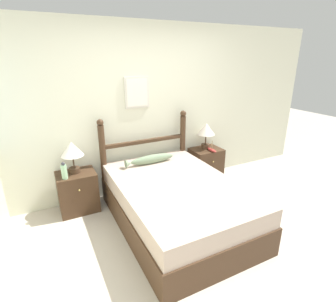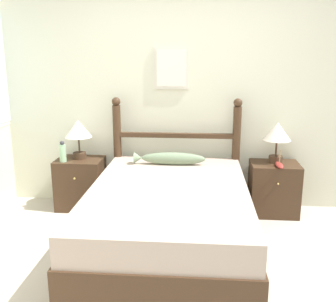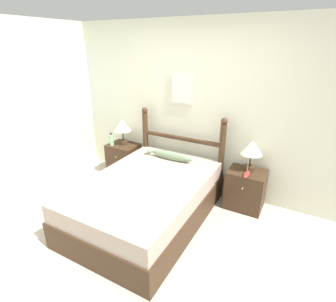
{
  "view_description": "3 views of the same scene",
  "coord_description": "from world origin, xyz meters",
  "px_view_note": "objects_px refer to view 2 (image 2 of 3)",
  "views": [
    {
      "loc": [
        -1.56,
        -1.99,
        2.07
      ],
      "look_at": [
        -0.04,
        0.99,
        0.85
      ],
      "focal_mm": 28.0,
      "sensor_mm": 36.0,
      "label": 1
    },
    {
      "loc": [
        0.13,
        -2.67,
        1.73
      ],
      "look_at": [
        -0.17,
        0.89,
        0.83
      ],
      "focal_mm": 42.0,
      "sensor_mm": 36.0,
      "label": 2
    },
    {
      "loc": [
        1.54,
        -1.89,
        2.21
      ],
      "look_at": [
        -0.1,
        1.08,
        0.81
      ],
      "focal_mm": 28.0,
      "sensor_mm": 36.0,
      "label": 3
    }
  ],
  "objects_px": {
    "bottle": "(63,152)",
    "model_boat": "(279,165)",
    "nightstand_left": "(81,183)",
    "nightstand_right": "(274,189)",
    "table_lamp_right": "(277,134)",
    "fish_pillow": "(169,158)",
    "bed": "(169,219)",
    "table_lamp_left": "(78,131)"
  },
  "relations": [
    {
      "from": "fish_pillow",
      "to": "bottle",
      "type": "bearing_deg",
      "value": 176.55
    },
    {
      "from": "nightstand_right",
      "to": "table_lamp_right",
      "type": "relative_size",
      "value": 1.3
    },
    {
      "from": "table_lamp_left",
      "to": "bottle",
      "type": "relative_size",
      "value": 1.88
    },
    {
      "from": "table_lamp_left",
      "to": "bottle",
      "type": "distance_m",
      "value": 0.29
    },
    {
      "from": "nightstand_right",
      "to": "table_lamp_left",
      "type": "xyz_separation_m",
      "value": [
        -2.16,
        0.02,
        0.6
      ]
    },
    {
      "from": "fish_pillow",
      "to": "table_lamp_left",
      "type": "bearing_deg",
      "value": 168.25
    },
    {
      "from": "nightstand_left",
      "to": "bottle",
      "type": "height_order",
      "value": "bottle"
    },
    {
      "from": "model_boat",
      "to": "table_lamp_right",
      "type": "bearing_deg",
      "value": 92.98
    },
    {
      "from": "nightstand_right",
      "to": "table_lamp_right",
      "type": "bearing_deg",
      "value": 81.16
    },
    {
      "from": "nightstand_left",
      "to": "fish_pillow",
      "type": "distance_m",
      "value": 1.11
    },
    {
      "from": "nightstand_right",
      "to": "table_lamp_right",
      "type": "distance_m",
      "value": 0.6
    },
    {
      "from": "bed",
      "to": "bottle",
      "type": "xyz_separation_m",
      "value": [
        -1.22,
        0.78,
        0.39
      ]
    },
    {
      "from": "table_lamp_right",
      "to": "model_boat",
      "type": "height_order",
      "value": "table_lamp_right"
    },
    {
      "from": "nightstand_left",
      "to": "table_lamp_right",
      "type": "height_order",
      "value": "table_lamp_right"
    },
    {
      "from": "nightstand_right",
      "to": "table_lamp_right",
      "type": "xyz_separation_m",
      "value": [
        0.01,
        0.05,
        0.6
      ]
    },
    {
      "from": "bottle",
      "to": "model_boat",
      "type": "xyz_separation_m",
      "value": [
        2.32,
        -0.01,
        -0.08
      ]
    },
    {
      "from": "bed",
      "to": "bottle",
      "type": "height_order",
      "value": "bottle"
    },
    {
      "from": "nightstand_left",
      "to": "bed",
      "type": "bearing_deg",
      "value": -39.9
    },
    {
      "from": "table_lamp_left",
      "to": "table_lamp_right",
      "type": "xyz_separation_m",
      "value": [
        2.16,
        0.02,
        0.0
      ]
    },
    {
      "from": "nightstand_left",
      "to": "table_lamp_right",
      "type": "xyz_separation_m",
      "value": [
        2.16,
        0.05,
        0.6
      ]
    },
    {
      "from": "table_lamp_left",
      "to": "model_boat",
      "type": "distance_m",
      "value": 2.2
    },
    {
      "from": "nightstand_right",
      "to": "bottle",
      "type": "bearing_deg",
      "value": -177.04
    },
    {
      "from": "fish_pillow",
      "to": "table_lamp_right",
      "type": "bearing_deg",
      "value": 11.75
    },
    {
      "from": "nightstand_left",
      "to": "model_boat",
      "type": "relative_size",
      "value": 2.45
    },
    {
      "from": "nightstand_right",
      "to": "table_lamp_left",
      "type": "relative_size",
      "value": 1.3
    },
    {
      "from": "bottle",
      "to": "model_boat",
      "type": "height_order",
      "value": "bottle"
    },
    {
      "from": "bed",
      "to": "nightstand_left",
      "type": "bearing_deg",
      "value": 140.1
    },
    {
      "from": "bed",
      "to": "model_boat",
      "type": "distance_m",
      "value": 1.37
    },
    {
      "from": "bed",
      "to": "nightstand_right",
      "type": "relative_size",
      "value": 3.67
    },
    {
      "from": "table_lamp_left",
      "to": "nightstand_right",
      "type": "bearing_deg",
      "value": -0.65
    },
    {
      "from": "bottle",
      "to": "model_boat",
      "type": "distance_m",
      "value": 2.32
    },
    {
      "from": "nightstand_left",
      "to": "table_lamp_left",
      "type": "height_order",
      "value": "table_lamp_left"
    },
    {
      "from": "table_lamp_right",
      "to": "model_boat",
      "type": "bearing_deg",
      "value": -87.02
    },
    {
      "from": "nightstand_left",
      "to": "table_lamp_right",
      "type": "distance_m",
      "value": 2.25
    },
    {
      "from": "bed",
      "to": "table_lamp_right",
      "type": "bearing_deg",
      "value": 41.14
    },
    {
      "from": "nightstand_left",
      "to": "fish_pillow",
      "type": "xyz_separation_m",
      "value": [
        1.03,
        -0.19,
        0.37
      ]
    },
    {
      "from": "nightstand_left",
      "to": "model_boat",
      "type": "xyz_separation_m",
      "value": [
        2.17,
        -0.13,
        0.31
      ]
    },
    {
      "from": "table_lamp_left",
      "to": "nightstand_left",
      "type": "bearing_deg",
      "value": -84.79
    },
    {
      "from": "bed",
      "to": "table_lamp_right",
      "type": "height_order",
      "value": "table_lamp_right"
    },
    {
      "from": "bed",
      "to": "bottle",
      "type": "bearing_deg",
      "value": 147.37
    },
    {
      "from": "table_lamp_left",
      "to": "table_lamp_right",
      "type": "height_order",
      "value": "same"
    },
    {
      "from": "table_lamp_right",
      "to": "fish_pillow",
      "type": "relative_size",
      "value": 0.59
    }
  ]
}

